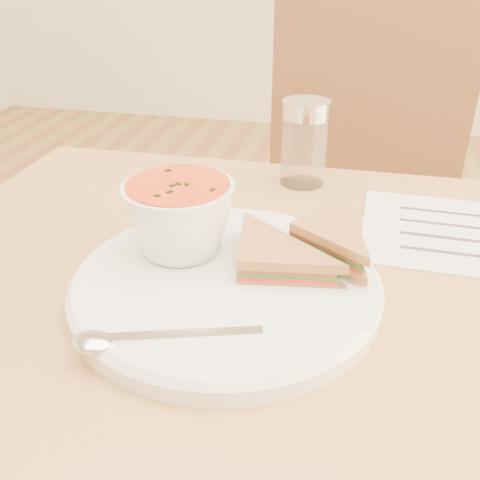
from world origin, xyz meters
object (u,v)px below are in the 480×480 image
(chair_far, at_px, (338,250))
(soup_bowl, at_px, (180,221))
(condiment_shaker, at_px, (304,143))
(plate, at_px, (226,286))

(chair_far, distance_m, soup_bowl, 0.64)
(chair_far, height_order, condiment_shaker, chair_far)
(chair_far, distance_m, condiment_shaker, 0.43)
(soup_bowl, bearing_deg, condiment_shaker, 69.20)
(chair_far, height_order, plate, chair_far)
(plate, distance_m, soup_bowl, 0.08)
(soup_bowl, distance_m, condiment_shaker, 0.27)
(soup_bowl, bearing_deg, plate, -33.27)
(condiment_shaker, bearing_deg, chair_far, 78.38)
(chair_far, xyz_separation_m, plate, (-0.10, -0.57, 0.27))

